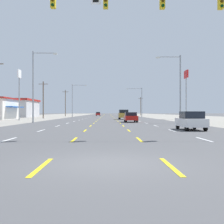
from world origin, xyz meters
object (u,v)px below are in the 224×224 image
object	(u,v)px
hatchback_far_right_nearest	(191,121)
hatchback_inner_left_midfar	(98,114)
pole_sign_right_row_1	(186,81)
streetlight_left_row_1	(74,98)
pole_sign_left_row_1	(19,84)
sedan_inner_right_near	(131,117)
streetlight_left_row_0	(35,82)
streetlight_right_row_0	(178,84)
suv_inner_right_mid	(123,114)
streetlight_right_row_1	(140,100)

from	to	relation	value
hatchback_far_right_nearest	hatchback_inner_left_midfar	distance (m)	92.66
pole_sign_right_row_1	streetlight_left_row_1	xyz separation A→B (m)	(-26.17, 23.87, -2.29)
pole_sign_left_row_1	pole_sign_right_row_1	world-z (taller)	pole_sign_right_row_1
pole_sign_right_row_1	streetlight_left_row_1	distance (m)	35.50
hatchback_far_right_nearest	sedan_inner_right_near	distance (m)	18.60
sedan_inner_right_near	hatchback_inner_left_midfar	distance (m)	74.12
streetlight_left_row_0	streetlight_right_row_0	world-z (taller)	streetlight_left_row_0
hatchback_far_right_nearest	streetlight_left_row_1	xyz separation A→B (m)	(-16.67, 59.08, 4.80)
pole_sign_right_row_1	hatchback_far_right_nearest	bearing A→B (deg)	-105.10
suv_inner_right_mid	streetlight_left_row_0	bearing A→B (deg)	-124.24
sedan_inner_right_near	suv_inner_right_mid	size ratio (longest dim) A/B	0.92
streetlight_left_row_1	pole_sign_left_row_1	bearing A→B (deg)	-101.32
suv_inner_right_mid	streetlight_right_row_1	bearing A→B (deg)	75.51
hatchback_inner_left_midfar	streetlight_right_row_0	xyz separation A→B (m)	(13.52, -76.41, 4.60)
streetlight_right_row_0	streetlight_right_row_1	xyz separation A→B (m)	(-0.22, 43.45, -0.26)
suv_inner_right_mid	streetlight_left_row_0	distance (m)	23.98
sedan_inner_right_near	streetlight_right_row_1	size ratio (longest dim) A/B	0.52
streetlight_right_row_1	sedan_inner_right_near	bearing A→B (deg)	-98.52
streetlight_left_row_1	streetlight_left_row_0	bearing A→B (deg)	-90.18
pole_sign_left_row_1	streetlight_right_row_1	xyz separation A→B (m)	(25.50, 30.98, -1.54)
streetlight_left_row_0	pole_sign_right_row_1	bearing A→B (deg)	36.65
sedan_inner_right_near	streetlight_right_row_1	world-z (taller)	streetlight_right_row_1
suv_inner_right_mid	streetlight_right_row_1	world-z (taller)	streetlight_right_row_1
streetlight_right_row_0	suv_inner_right_mid	bearing A→B (deg)	108.28
suv_inner_right_mid	streetlight_right_row_0	size ratio (longest dim) A/B	0.52
pole_sign_right_row_1	streetlight_right_row_0	world-z (taller)	pole_sign_right_row_1
suv_inner_right_mid	pole_sign_right_row_1	distance (m)	14.75
sedan_inner_right_near	pole_sign_right_row_1	xyz separation A→B (m)	(12.98, 16.94, 7.11)
suv_inner_right_mid	streetlight_left_row_0	world-z (taller)	streetlight_left_row_0
hatchback_far_right_nearest	suv_inner_right_mid	xyz separation A→B (m)	(-3.57, 35.09, 0.24)
sedan_inner_right_near	streetlight_right_row_0	xyz separation A→B (m)	(6.34, -2.64, 4.63)
streetlight_left_row_1	suv_inner_right_mid	bearing A→B (deg)	-61.36
sedan_inner_right_near	streetlight_left_row_1	size ratio (longest dim) A/B	0.47
hatchback_far_right_nearest	streetlight_right_row_1	distance (m)	59.30
suv_inner_right_mid	streetlight_right_row_1	size ratio (longest dim) A/B	0.57
hatchback_inner_left_midfar	streetlight_right_row_0	world-z (taller)	streetlight_right_row_0
sedan_inner_right_near	pole_sign_left_row_1	distance (m)	22.53
hatchback_inner_left_midfar	pole_sign_left_row_1	bearing A→B (deg)	-100.81
streetlight_right_row_0	streetlight_left_row_1	bearing A→B (deg)	114.20
pole_sign_right_row_1	streetlight_left_row_1	size ratio (longest dim) A/B	1.06
streetlight_left_row_1	streetlight_right_row_0	bearing A→B (deg)	-65.80
suv_inner_right_mid	streetlight_left_row_1	world-z (taller)	streetlight_left_row_1
pole_sign_right_row_1	sedan_inner_right_near	bearing A→B (deg)	-127.47
pole_sign_right_row_1	streetlight_right_row_1	xyz separation A→B (m)	(-6.87, 23.87, -2.75)
sedan_inner_right_near	pole_sign_right_row_1	size ratio (longest dim) A/B	0.44
suv_inner_right_mid	streetlight_right_row_0	world-z (taller)	streetlight_right_row_0
pole_sign_left_row_1	hatchback_far_right_nearest	bearing A→B (deg)	-50.86
streetlight_right_row_0	hatchback_far_right_nearest	bearing A→B (deg)	-100.34
streetlight_left_row_0	sedan_inner_right_near	bearing A→B (deg)	11.20
streetlight_left_row_0	pole_sign_left_row_1	bearing A→B (deg)	115.91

